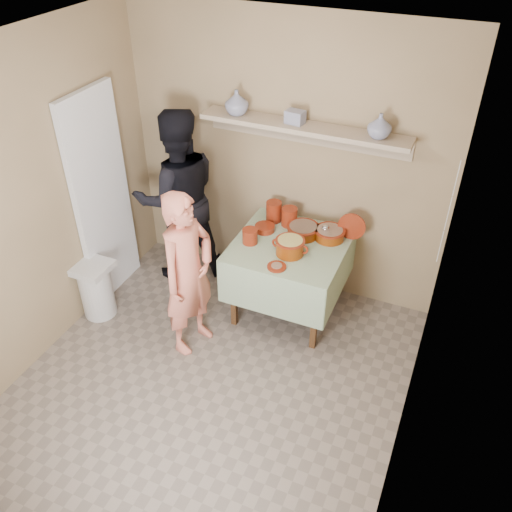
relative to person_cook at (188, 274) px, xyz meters
The scene contains 22 objects.
ground 1.00m from the person_cook, 56.40° to the right, with size 3.50×3.50×0.00m, color #73655A.
tile_panel 1.19m from the person_cook, 159.97° to the left, with size 0.06×0.70×2.00m, color silver.
plate_stack_a 1.09m from the person_cook, 71.78° to the left, with size 0.15×0.15×0.19m, color maroon.
plate_stack_b 1.13m from the person_cook, 63.78° to the left, with size 0.15×0.15×0.18m, color maroon.
bowl_stack 0.67m from the person_cook, 64.82° to the left, with size 0.14×0.14×0.14m, color maroon.
empty_bowl 0.90m from the person_cook, 68.46° to the left, with size 0.18×0.18×0.05m, color maroon.
propped_lid 1.49m from the person_cook, 43.65° to the left, with size 0.25×0.25×0.02m, color maroon.
vase_right 1.92m from the person_cook, 41.76° to the left, with size 0.19×0.19×0.20m, color navy.
vase_left 1.52m from the person_cook, 91.98° to the left, with size 0.20×0.20×0.21m, color navy.
ceramic_box 1.56m from the person_cook, 65.55° to the left, with size 0.15×0.11×0.11m, color navy.
person_cook is the anchor object (origin of this frame).
person_helper 1.05m from the person_cook, 123.86° to the left, with size 0.86×0.67×1.76m, color black.
room_shell 1.09m from the person_cook, 56.40° to the right, with size 3.04×3.54×2.62m.
serving_table 0.96m from the person_cook, 49.78° to the left, with size 0.97×0.97×0.76m.
cazuela_meat_a 1.12m from the person_cook, 53.25° to the left, with size 0.30×0.30×0.10m.
cazuela_meat_b 1.31m from the person_cook, 46.01° to the left, with size 0.28×0.28×0.10m.
ladle 1.27m from the person_cook, 46.43° to the left, with size 0.08×0.26×0.19m.
cazuela_rice 0.89m from the person_cook, 41.35° to the left, with size 0.33×0.25×0.14m.
front_plate 0.73m from the person_cook, 29.33° to the left, with size 0.16×0.16×0.03m.
wall_shelf 1.54m from the person_cook, 62.77° to the left, with size 1.80×0.25×0.21m.
trash_bin 1.10m from the person_cook, behind, with size 0.32×0.32×0.56m.
electrical_cord 2.12m from the person_cook, 26.83° to the left, with size 0.01×0.05×0.90m.
Camera 1 is at (1.52, -2.43, 3.46)m, focal length 38.00 mm.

